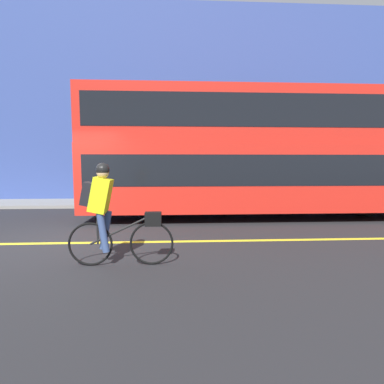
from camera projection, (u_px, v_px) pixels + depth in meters
name	position (u px, v px, depth m)	size (l,w,h in m)	color
ground_plane	(43.00, 242.00, 6.27)	(80.00, 80.00, 0.00)	#232326
road_center_line	(40.00, 243.00, 6.13)	(50.00, 0.14, 0.01)	yellow
sidewalk_curb	(107.00, 203.00, 12.01)	(60.00, 2.17, 0.11)	gray
building_facade	(110.00, 103.00, 12.84)	(60.00, 0.30, 8.44)	#33478C
bus	(264.00, 149.00, 9.05)	(10.59, 2.44, 3.73)	black
cyclist_on_bike	(109.00, 211.00, 4.75)	(1.68, 0.32, 1.65)	black
street_sign_post	(81.00, 164.00, 11.70)	(0.36, 0.09, 2.69)	#59595B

